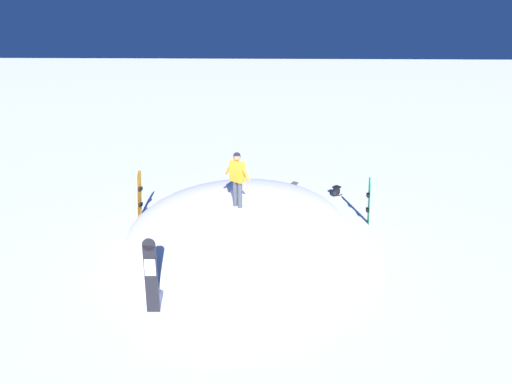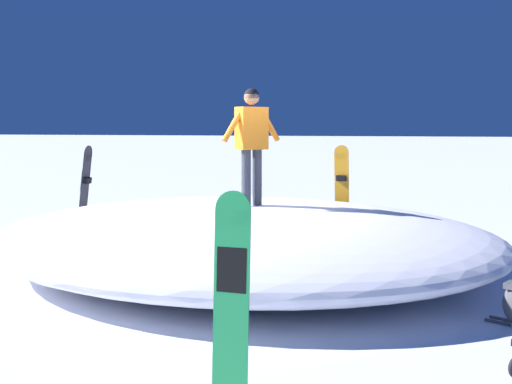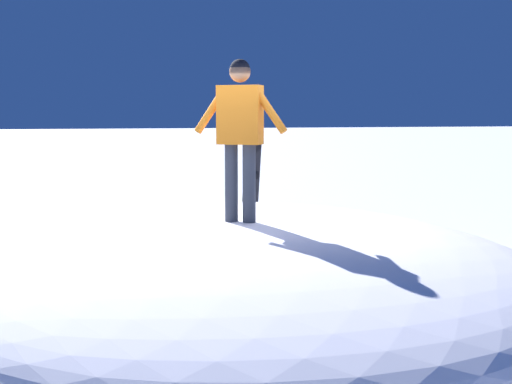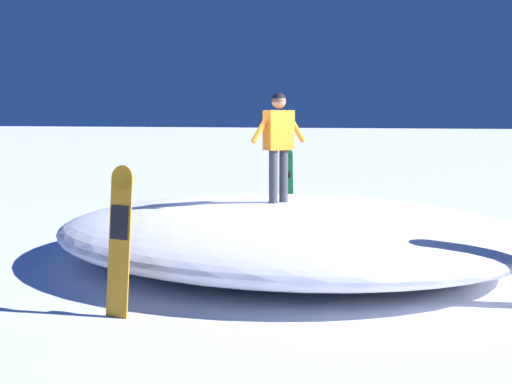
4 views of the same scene
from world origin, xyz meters
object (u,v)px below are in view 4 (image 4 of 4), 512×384
(snowboarder_standing, at_px, (279,137))
(snowboard_secondary_upright, at_px, (120,238))
(backpack_near, at_px, (138,218))
(backpack_far, at_px, (179,210))
(snowboard_primary_upright, at_px, (287,182))

(snowboarder_standing, bearing_deg, snowboard_secondary_upright, -14.15)
(snowboard_secondary_upright, xyz_separation_m, backpack_near, (-5.23, -2.64, -0.66))
(snowboarder_standing, height_order, backpack_far, snowboarder_standing)
(backpack_far, bearing_deg, snowboarder_standing, 44.21)
(backpack_far, bearing_deg, snowboard_secondary_upright, 19.99)
(snowboarder_standing, bearing_deg, backpack_far, -135.79)
(backpack_near, xyz_separation_m, backpack_far, (-1.63, 0.14, -0.03))
(snowboard_secondary_upright, relative_size, backpack_near, 2.91)
(backpack_far, bearing_deg, backpack_near, -4.92)
(snowboarder_standing, xyz_separation_m, backpack_near, (-1.82, -3.49, -1.72))
(snowboard_primary_upright, relative_size, snowboard_secondary_upright, 0.93)
(snowboard_secondary_upright, distance_m, backpack_far, 7.33)
(snowboard_secondary_upright, bearing_deg, snowboard_primary_upright, -178.46)
(snowboard_secondary_upright, height_order, backpack_far, snowboard_secondary_upright)
(snowboard_primary_upright, relative_size, backpack_near, 2.70)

